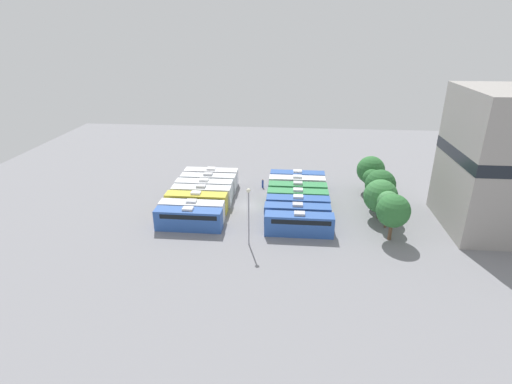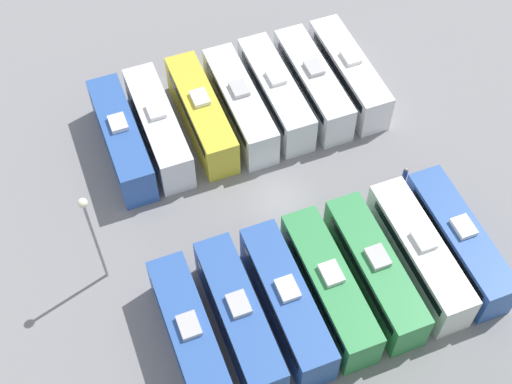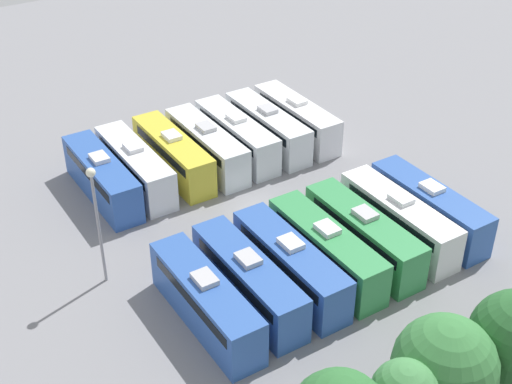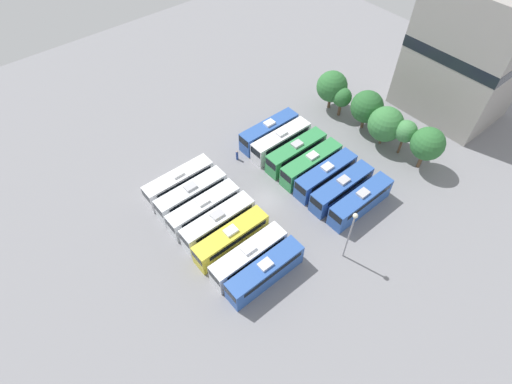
# 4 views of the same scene
# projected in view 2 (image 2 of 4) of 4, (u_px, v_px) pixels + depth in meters

# --- Properties ---
(ground_plane) EXTENTS (117.98, 117.98, 0.00)m
(ground_plane) POSITION_uv_depth(u_px,v_px,m) (280.00, 200.00, 51.36)
(ground_plane) COLOR gray
(bus_0) EXTENTS (2.47, 10.35, 3.67)m
(bus_0) POSITION_uv_depth(u_px,v_px,m) (349.00, 73.00, 56.37)
(bus_0) COLOR silver
(bus_0) RESTS_ON ground_plane
(bus_1) EXTENTS (2.47, 10.35, 3.67)m
(bus_1) POSITION_uv_depth(u_px,v_px,m) (313.00, 83.00, 55.69)
(bus_1) COLOR silver
(bus_1) RESTS_ON ground_plane
(bus_2) EXTENTS (2.47, 10.35, 3.67)m
(bus_2) POSITION_uv_depth(u_px,v_px,m) (276.00, 93.00, 55.10)
(bus_2) COLOR silver
(bus_2) RESTS_ON ground_plane
(bus_3) EXTENTS (2.47, 10.35, 3.67)m
(bus_3) POSITION_uv_depth(u_px,v_px,m) (240.00, 104.00, 54.38)
(bus_3) COLOR silver
(bus_3) RESTS_ON ground_plane
(bus_4) EXTENTS (2.47, 10.35, 3.67)m
(bus_4) POSITION_uv_depth(u_px,v_px,m) (201.00, 113.00, 53.85)
(bus_4) COLOR gold
(bus_4) RESTS_ON ground_plane
(bus_5) EXTENTS (2.47, 10.35, 3.67)m
(bus_5) POSITION_uv_depth(u_px,v_px,m) (158.00, 126.00, 53.09)
(bus_5) COLOR silver
(bus_5) RESTS_ON ground_plane
(bus_6) EXTENTS (2.47, 10.35, 3.67)m
(bus_6) POSITION_uv_depth(u_px,v_px,m) (122.00, 138.00, 52.40)
(bus_6) COLOR #2D56A8
(bus_6) RESTS_ON ground_plane
(bus_7) EXTENTS (2.47, 10.35, 3.67)m
(bus_7) POSITION_uv_depth(u_px,v_px,m) (458.00, 241.00, 47.19)
(bus_7) COLOR #2D56A8
(bus_7) RESTS_ON ground_plane
(bus_8) EXTENTS (2.47, 10.35, 3.67)m
(bus_8) POSITION_uv_depth(u_px,v_px,m) (419.00, 254.00, 46.61)
(bus_8) COLOR silver
(bus_8) RESTS_ON ground_plane
(bus_9) EXTENTS (2.47, 10.35, 3.67)m
(bus_9) POSITION_uv_depth(u_px,v_px,m) (374.00, 271.00, 45.87)
(bus_9) COLOR #338C4C
(bus_9) RESTS_ON ground_plane
(bus_10) EXTENTS (2.47, 10.35, 3.67)m
(bus_10) POSITION_uv_depth(u_px,v_px,m) (329.00, 287.00, 45.19)
(bus_10) COLOR #338C4C
(bus_10) RESTS_ON ground_plane
(bus_11) EXTENTS (2.47, 10.35, 3.67)m
(bus_11) POSITION_uv_depth(u_px,v_px,m) (287.00, 302.00, 44.57)
(bus_11) COLOR #2D56A8
(bus_11) RESTS_ON ground_plane
(bus_12) EXTENTS (2.47, 10.35, 3.67)m
(bus_12) POSITION_uv_depth(u_px,v_px,m) (239.00, 317.00, 43.96)
(bus_12) COLOR #2D56A8
(bus_12) RESTS_ON ground_plane
(bus_13) EXTENTS (2.47, 10.35, 3.67)m
(bus_13) POSITION_uv_depth(u_px,v_px,m) (191.00, 338.00, 43.14)
(bus_13) COLOR #2D56A8
(bus_13) RESTS_ON ground_plane
(worker_person) EXTENTS (0.36, 0.36, 1.73)m
(worker_person) POSITION_uv_depth(u_px,v_px,m) (404.00, 176.00, 51.63)
(worker_person) COLOR navy
(worker_person) RESTS_ON ground_plane
(light_pole) EXTENTS (0.60, 0.60, 8.72)m
(light_pole) POSITION_uv_depth(u_px,v_px,m) (91.00, 228.00, 43.05)
(light_pole) COLOR gray
(light_pole) RESTS_ON ground_plane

